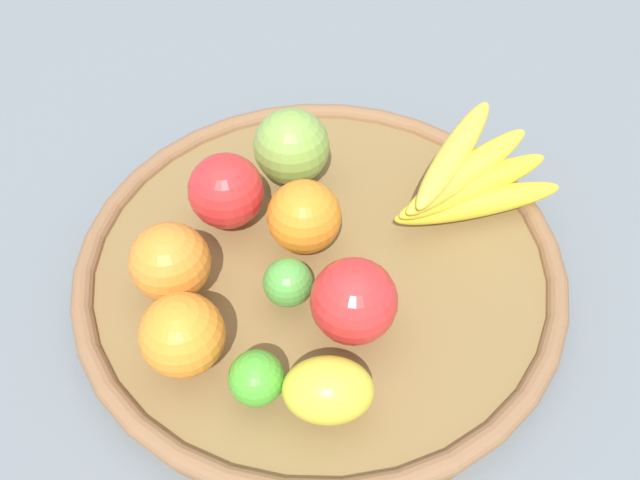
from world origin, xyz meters
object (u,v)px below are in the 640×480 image
Objects in this scene: apple_2 at (226,191)px; orange_0 at (304,217)px; lime_0 at (256,378)px; orange_1 at (182,335)px; orange_2 at (170,262)px; lime_1 at (288,282)px; banana_bunch at (469,178)px; lemon_0 at (328,390)px; apple_1 at (292,146)px; apple_0 at (354,301)px.

apple_2 is 1.05× the size of orange_0.
orange_1 reaches higher than lime_0.
lime_1 is at bearing 56.61° from orange_2.
orange_1 is at bearing -81.40° from banana_bunch.
orange_1 is at bearing -137.75° from lemon_0.
apple_1 reaches higher than lime_0.
apple_1 is 1.09× the size of orange_2.
lemon_0 is 0.27m from banana_bunch.
lime_0 is 0.14m from orange_2.
apple_2 reaches higher than orange_0.
apple_1 is 0.20m from apple_0.
apple_1 is 1.06× the size of apple_2.
apple_1 reaches higher than banana_bunch.
lime_1 is 0.57× the size of apple_1.
orange_0 and orange_1 have the same top height.
apple_2 reaches higher than lime_1.
orange_0 is (-0.05, 0.04, 0.01)m from lime_1.
banana_bunch is at bearing 115.15° from apple_0.
apple_2 is at bearing -164.32° from apple_0.
orange_2 is at bearing -123.39° from lime_1.
orange_2 is (-0.17, -0.07, 0.01)m from lemon_0.
lime_0 is 0.17m from orange_0.
orange_0 is at bearing -98.29° from banana_bunch.
lemon_0 is at bearing 22.32° from orange_2.
lime_1 is 0.98× the size of lime_0.
orange_2 is at bearing -157.68° from lemon_0.
apple_0 reaches higher than orange_0.
lime_0 is at bearing 10.49° from orange_2.
banana_bunch reaches higher than lemon_0.
apple_2 is (0.03, -0.08, -0.00)m from apple_1.
apple_1 is at bearing 169.91° from apple_0.
apple_1 is at bearing 148.43° from lime_0.
orange_1 is (-0.06, -0.04, 0.01)m from lime_0.
lime_0 is 0.61× the size of apple_0.
banana_bunch is 2.49× the size of orange_2.
lemon_0 is 0.97× the size of apple_0.
banana_bunch is 3.94× the size of lime_0.
lime_1 is 0.07m from orange_0.
apple_1 is 0.18m from banana_bunch.
orange_0 is at bearing 160.12° from lemon_0.
apple_0 is at bearing 102.54° from lime_0.
lemon_0 is 0.11m from lime_1.
orange_0 is (-0.13, 0.10, 0.01)m from lime_0.
lemon_0 is 1.03× the size of orange_1.
apple_1 is 0.26m from lime_0.
orange_2 is 0.96× the size of apple_0.
orange_1 is at bearing -34.22° from apple_2.
orange_0 is at bearing 177.09° from apple_0.
orange_2 is (0.06, -0.08, -0.00)m from apple_2.
banana_bunch is 2.55× the size of orange_1.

